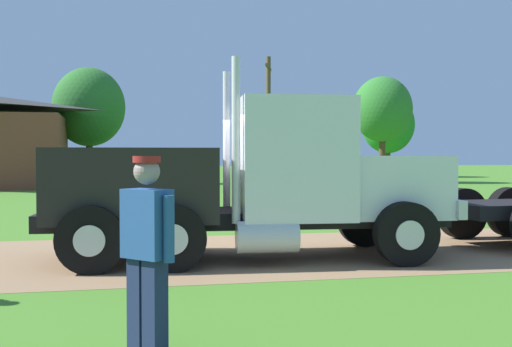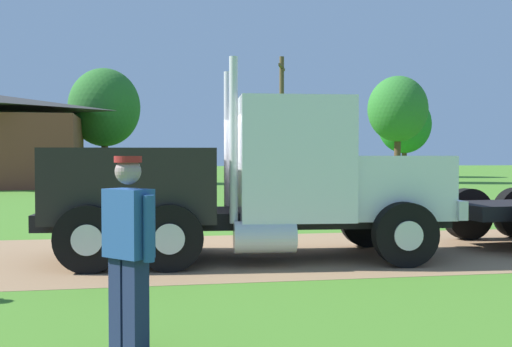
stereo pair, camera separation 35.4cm
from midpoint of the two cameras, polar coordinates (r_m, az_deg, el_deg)
name	(u,v)px [view 2 (the right image)]	position (r m, az deg, el deg)	size (l,w,h in m)	color
ground_plane	(177,255)	(11.29, -6.53, -7.62)	(200.00, 200.00, 0.00)	#477E26
dirt_track	(177,255)	(11.29, -6.53, -7.60)	(120.00, 5.22, 0.01)	#987451
truck_foreground_white	(249,183)	(10.79, 0.28, -0.92)	(7.27, 2.99, 3.42)	black
visitor_walking_mid	(128,245)	(5.70, -10.09, -6.59)	(0.49, 0.49, 1.81)	#264C8C
utility_pole_near	(282,118)	(34.65, 2.71, 5.19)	(0.83, 2.13, 7.44)	brown
tree_mid	(104,108)	(41.51, -13.75, 6.00)	(4.67, 4.67, 7.59)	#513823
tree_right	(404,124)	(54.58, 13.89, 4.49)	(4.59, 4.59, 7.12)	#513823
tree_far_right	(398,109)	(42.65, 13.34, 5.86)	(4.05, 4.05, 7.25)	#513823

